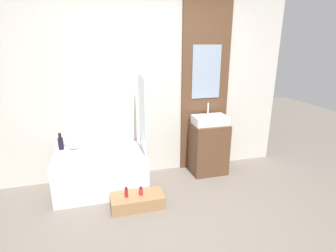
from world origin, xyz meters
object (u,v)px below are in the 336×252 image
vase_round_light (74,144)px  sink (210,120)px  bathtub (102,171)px  wooden_step_bench (137,201)px  vase_tall_dark (61,143)px  bottle_soap_primary (126,193)px  bottle_soap_secondary (141,191)px

vase_round_light → sink: bearing=-3.2°
sink → bathtub: bearing=-175.6°
bathtub → sink: sink is taller
bathtub → wooden_step_bench: bathtub is taller
vase_tall_dark → bottle_soap_primary: bearing=-45.4°
bathtub → vase_round_light: vase_round_light is taller
vase_round_light → bottle_soap_primary: (0.61, -0.75, -0.39)m
wooden_step_bench → bottle_soap_secondary: bottle_soap_secondary is taller
bathtub → vase_round_light: 0.53m
bathtub → bottle_soap_primary: bathtub is taller
sink → bottle_soap_secondary: 1.45m
bathtub → vase_round_light: (-0.34, 0.23, 0.33)m
vase_tall_dark → wooden_step_bench: bearing=-41.0°
sink → bottle_soap_primary: sink is taller
vase_tall_dark → bottle_soap_secondary: vase_tall_dark is taller
bathtub → bottle_soap_secondary: size_ratio=11.11×
wooden_step_bench → vase_round_light: vase_round_light is taller
wooden_step_bench → bottle_soap_primary: (-0.13, 0.00, 0.14)m
sink → vase_tall_dark: 2.10m
bathtub → vase_tall_dark: size_ratio=5.09×
bathtub → wooden_step_bench: 0.68m
bathtub → bottle_soap_primary: 0.59m
sink → vase_tall_dark: size_ratio=2.15×
vase_tall_dark → bottle_soap_secondary: (0.95, -0.78, -0.43)m
sink → bottle_soap_secondary: sink is taller
sink → bottle_soap_primary: size_ratio=3.78×
bottle_soap_primary → bottle_soap_secondary: size_ratio=1.24×
wooden_step_bench → vase_tall_dark: 1.31m
bottle_soap_primary → bathtub: bearing=117.5°
vase_round_light → bottle_soap_primary: vase_round_light is taller
vase_tall_dark → bottle_soap_secondary: bearing=-39.6°
sink → vase_round_light: size_ratio=3.63×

